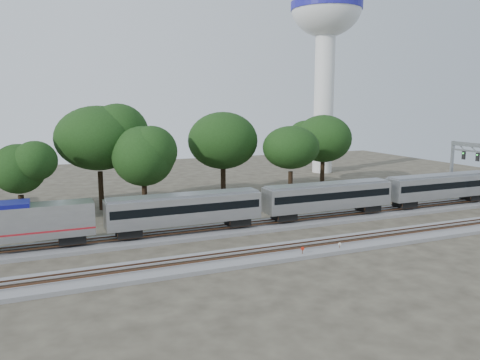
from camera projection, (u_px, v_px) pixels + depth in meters
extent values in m
plane|color=#383328|center=(214.00, 250.00, 48.64)|extent=(160.00, 160.00, 0.00)
cube|color=slate|center=(197.00, 233.00, 54.06)|extent=(160.00, 5.00, 0.40)
cube|color=brown|center=(199.00, 231.00, 53.34)|extent=(160.00, 0.08, 0.15)
cube|color=brown|center=(195.00, 228.00, 54.64)|extent=(160.00, 0.08, 0.15)
cube|color=slate|center=(228.00, 259.00, 44.96)|extent=(160.00, 5.00, 0.40)
cube|color=brown|center=(231.00, 257.00, 44.24)|extent=(160.00, 0.08, 0.15)
cube|color=brown|center=(225.00, 253.00, 45.54)|extent=(160.00, 0.08, 0.15)
cube|color=silver|center=(38.00, 221.00, 47.19)|extent=(10.79, 3.05, 3.36)
cube|color=maroon|center=(26.00, 230.00, 46.86)|extent=(13.24, 3.09, 0.18)
cube|color=black|center=(72.00, 238.00, 48.72)|extent=(2.65, 2.24, 0.92)
cube|color=silver|center=(185.00, 209.00, 53.08)|extent=(17.72, 3.05, 3.05)
cube|color=black|center=(185.00, 206.00, 53.03)|extent=(17.11, 3.10, 0.92)
cube|color=gray|center=(185.00, 195.00, 52.82)|extent=(17.31, 2.44, 0.36)
cube|color=black|center=(129.00, 232.00, 50.95)|extent=(2.65, 2.24, 0.92)
cube|color=black|center=(237.00, 221.00, 55.85)|extent=(2.65, 2.24, 0.92)
cube|color=silver|center=(328.00, 196.00, 60.38)|extent=(17.72, 3.05, 3.05)
cube|color=black|center=(328.00, 194.00, 60.33)|extent=(17.11, 3.10, 0.92)
cube|color=gray|center=(329.00, 184.00, 60.13)|extent=(17.31, 2.44, 0.36)
cube|color=black|center=(284.00, 216.00, 58.25)|extent=(2.65, 2.24, 0.92)
cube|color=black|center=(368.00, 207.00, 63.15)|extent=(2.65, 2.24, 0.92)
cube|color=silver|center=(440.00, 186.00, 67.69)|extent=(17.72, 3.05, 3.05)
cube|color=black|center=(440.00, 184.00, 67.64)|extent=(17.11, 3.10, 0.92)
cube|color=gray|center=(441.00, 176.00, 67.43)|extent=(17.31, 2.44, 0.36)
cube|color=black|center=(405.00, 203.00, 65.56)|extent=(2.65, 2.24, 0.92)
cube|color=black|center=(472.00, 196.00, 70.46)|extent=(2.65, 2.24, 0.92)
cylinder|color=#512D19|center=(302.00, 253.00, 45.98)|extent=(0.07, 0.07, 0.99)
cylinder|color=red|center=(303.00, 249.00, 45.91)|extent=(0.34, 0.17, 0.35)
cylinder|color=#512D19|center=(340.00, 248.00, 47.87)|extent=(0.06, 0.06, 0.87)
cylinder|color=silver|center=(340.00, 244.00, 47.81)|extent=(0.31, 0.08, 0.31)
cube|color=#512D19|center=(282.00, 260.00, 44.96)|extent=(0.52, 0.33, 0.30)
cylinder|color=silver|center=(324.00, 104.00, 101.43)|extent=(4.24, 4.24, 29.68)
cone|color=silver|center=(322.00, 163.00, 103.48)|extent=(6.78, 6.78, 4.24)
ellipsoid|color=silver|center=(326.00, 6.00, 98.13)|extent=(14.84, 14.84, 12.61)
cylinder|color=navy|center=(326.00, 6.00, 98.13)|extent=(15.01, 15.01, 1.70)
cube|color=gray|center=(451.00, 171.00, 72.97)|extent=(0.36, 0.36, 9.29)
cube|color=gray|center=(473.00, 145.00, 68.98)|extent=(0.41, 7.64, 0.62)
cube|color=gray|center=(472.00, 151.00, 69.13)|extent=(0.26, 7.64, 0.26)
cube|color=black|center=(478.00, 157.00, 68.00)|extent=(0.26, 0.52, 1.24)
cube|color=black|center=(464.00, 155.00, 70.25)|extent=(0.26, 0.52, 1.24)
cylinder|color=black|center=(22.00, 210.00, 58.01)|extent=(0.70, 0.70, 3.84)
ellipsoid|color=black|center=(19.00, 169.00, 57.17)|extent=(7.24, 7.24, 6.15)
cylinder|color=black|center=(101.00, 191.00, 66.60)|extent=(0.70, 0.70, 5.52)
ellipsoid|color=black|center=(99.00, 138.00, 65.38)|extent=(10.41, 10.41, 8.85)
cylinder|color=black|center=(145.00, 199.00, 63.75)|extent=(0.70, 0.70, 4.33)
ellipsoid|color=black|center=(143.00, 156.00, 62.80)|extent=(8.17, 8.17, 6.95)
cylinder|color=black|center=(223.00, 182.00, 75.78)|extent=(0.70, 0.70, 4.95)
ellipsoid|color=black|center=(223.00, 140.00, 74.69)|extent=(9.33, 9.33, 7.93)
cylinder|color=black|center=(290.00, 185.00, 74.05)|extent=(0.70, 0.70, 4.44)
ellipsoid|color=black|center=(291.00, 147.00, 73.07)|extent=(8.36, 8.36, 7.11)
cylinder|color=black|center=(322.00, 173.00, 86.14)|extent=(0.70, 0.70, 4.69)
ellipsoid|color=black|center=(323.00, 139.00, 85.11)|extent=(8.85, 8.85, 7.52)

